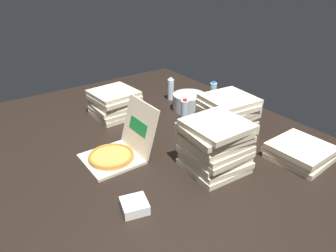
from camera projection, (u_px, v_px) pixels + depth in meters
name	position (u px, v px, depth m)	size (l,w,h in m)	color
ground_plane	(158.00, 148.00, 2.27)	(3.20, 2.40, 0.02)	black
open_pizza_box	(119.00, 149.00, 2.12)	(0.36, 0.47, 0.37)	beige
pizza_stack_left_near	(300.00, 152.00, 2.11)	(0.39, 0.38, 0.11)	beige
pizza_stack_center_far	(227.00, 115.00, 2.41)	(0.41, 0.41, 0.30)	beige
pizza_stack_left_mid	(215.00, 145.00, 1.97)	(0.41, 0.42, 0.34)	beige
pizza_stack_left_far	(114.00, 103.00, 2.72)	(0.40, 0.39, 0.22)	beige
ice_bucket	(189.00, 102.00, 2.84)	(0.30, 0.30, 0.15)	#B7BABF
water_bottle_0	(185.00, 112.00, 2.57)	(0.06, 0.06, 0.22)	silver
water_bottle_1	(171.00, 89.00, 3.05)	(0.06, 0.06, 0.22)	silver
water_bottle_2	(213.00, 93.00, 2.96)	(0.06, 0.06, 0.22)	silver
napkin_pile	(135.00, 206.00, 1.67)	(0.14, 0.14, 0.06)	white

